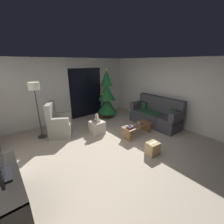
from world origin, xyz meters
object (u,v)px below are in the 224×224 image
remote_black (131,125)px  couch (156,115)px  remote_silver (134,124)px  ottoman (97,127)px  coffee_table (137,128)px  remote_graphite (141,124)px  remote_white (139,123)px  armchair (59,124)px  christmas_tree (107,97)px  floor_lamp (35,92)px  cardboard_box_taped_mid_floor (153,148)px  teddy_bear_cream (97,118)px  book_stack (130,127)px  cell_phone (130,126)px  media_shelf (8,200)px

remote_black → couch: bearing=-57.5°
remote_silver → ottoman: size_ratio=0.35×
coffee_table → remote_black: (-0.21, 0.09, 0.13)m
remote_graphite → remote_black: bearing=154.6°
ottoman → couch: bearing=-21.5°
remote_white → armchair: armchair is taller
remote_silver → christmas_tree: 2.04m
remote_white → ottoman: bearing=168.8°
remote_white → floor_lamp: 3.41m
cardboard_box_taped_mid_floor → armchair: bearing=120.4°
christmas_tree → ottoman: (-1.20, -1.01, -0.73)m
remote_black → ottoman: 1.17m
remote_black → ottoman: bearing=69.8°
remote_white → cardboard_box_taped_mid_floor: (-0.64, -1.05, -0.22)m
remote_black → teddy_bear_cream: bearing=69.7°
remote_black → book_stack: size_ratio=0.68×
coffee_table → ottoman: bearing=133.4°
remote_white → book_stack: bearing=-140.7°
remote_black → coffee_table: bearing=-83.9°
remote_silver → remote_black: bearing=-55.2°
coffee_table → remote_white: bearing=20.2°
armchair → remote_black: bearing=-39.8°
remote_silver → ottoman: ottoman is taller
remote_graphite → christmas_tree: christmas_tree is taller
remote_graphite → armchair: armchair is taller
christmas_tree → armchair: (-2.28, -0.39, -0.53)m
remote_silver → ottoman: (-0.86, 0.92, -0.18)m
book_stack → cell_phone: size_ratio=1.59×
coffee_table → remote_graphite: remote_graphite is taller
remote_white → christmas_tree: size_ratio=0.07×
coffee_table → cardboard_box_taped_mid_floor: 1.11m
floor_lamp → remote_graphite: bearing=-36.0°
media_shelf → coffee_table: bearing=9.7°
media_shelf → ottoman: size_ratio=3.18×
floor_lamp → cardboard_box_taped_mid_floor: (2.03, -2.85, -1.34)m
remote_white → ottoman: ottoman is taller
couch → remote_silver: (-1.28, -0.08, -0.02)m
couch → teddy_bear_cream: 2.30m
ottoman → christmas_tree: bearing=40.2°
teddy_bear_cream → media_shelf: bearing=-149.4°
book_stack → christmas_tree: christmas_tree is taller
remote_white → christmas_tree: 2.02m
couch → cardboard_box_taped_mid_floor: couch is taller
coffee_table → book_stack: (-0.36, -0.03, 0.15)m
remote_white → floor_lamp: size_ratio=0.09×
remote_white → remote_black: size_ratio=1.00×
floor_lamp → remote_silver: bearing=-36.2°
christmas_tree → cardboard_box_taped_mid_floor: size_ratio=6.03×
remote_white → cell_phone: (-0.51, -0.06, 0.06)m
christmas_tree → ottoman: size_ratio=4.80×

